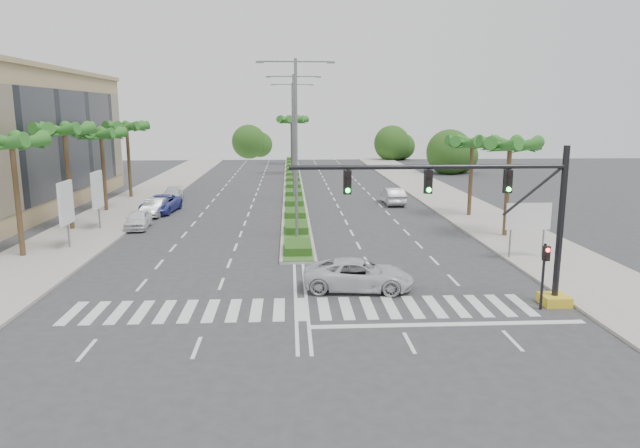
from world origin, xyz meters
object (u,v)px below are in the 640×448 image
(car_parked_b, at_px, (155,207))
(car_crossing, at_px, (359,275))
(car_parked_d, at_px, (172,196))
(car_right, at_px, (393,196))
(car_parked_a, at_px, (138,220))
(car_parked_c, at_px, (161,204))

(car_parked_b, height_order, car_crossing, car_crossing)
(car_parked_d, height_order, car_right, car_right)
(car_parked_a, distance_m, car_parked_c, 6.86)
(car_parked_a, distance_m, car_right, 23.51)
(car_parked_a, relative_size, car_right, 0.83)
(car_parked_b, bearing_deg, car_right, 16.23)
(car_parked_b, distance_m, car_parked_c, 1.38)
(car_right, bearing_deg, car_parked_c, 8.77)
(car_parked_a, relative_size, car_parked_b, 0.92)
(car_parked_a, bearing_deg, car_crossing, -50.64)
(car_parked_d, xyz_separation_m, car_crossing, (14.67, -28.32, 0.10))
(car_parked_a, bearing_deg, car_parked_c, 84.87)
(car_parked_c, distance_m, car_right, 21.23)
(car_parked_a, xyz_separation_m, car_parked_c, (0.17, 6.85, 0.08))
(car_parked_a, xyz_separation_m, car_parked_d, (0.00, 12.63, -0.03))
(car_parked_c, bearing_deg, car_crossing, -51.65)
(car_parked_b, xyz_separation_m, car_right, (21.10, 4.87, 0.08))
(car_parked_a, height_order, car_crossing, car_crossing)
(car_parked_c, relative_size, car_parked_d, 1.22)
(car_crossing, bearing_deg, car_right, -6.91)
(car_parked_b, distance_m, car_right, 21.66)
(car_parked_b, height_order, car_parked_d, car_parked_b)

